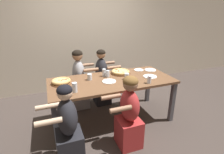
{
  "coord_description": "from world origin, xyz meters",
  "views": [
    {
      "loc": [
        -0.96,
        -2.53,
        1.84
      ],
      "look_at": [
        0.0,
        0.0,
        0.82
      ],
      "focal_mm": 28.0,
      "sensor_mm": 36.0,
      "label": 1
    }
  ],
  "objects_px": {
    "drinking_glass_c": "(149,80)",
    "diner_near_center": "(129,115)",
    "diner_near_left": "(68,129)",
    "drinking_glass_f": "(104,73)",
    "drinking_glass_a": "(127,77)",
    "empty_plate_d": "(150,70)",
    "drinking_glass_e": "(90,77)",
    "diner_far_midleft": "(79,82)",
    "empty_plate_b": "(109,81)",
    "drinking_glass_d": "(75,88)",
    "pizza_board_main": "(120,72)",
    "empty_plate_a": "(139,70)",
    "empty_plate_c": "(150,76)",
    "pizza_board_second": "(61,82)",
    "drinking_glass_g": "(63,91)",
    "diner_far_center": "(102,80)",
    "drinking_glass_b": "(108,74)"
  },
  "relations": [
    {
      "from": "drinking_glass_c",
      "to": "diner_near_center",
      "type": "xyz_separation_m",
      "value": [
        -0.5,
        -0.33,
        -0.34
      ]
    },
    {
      "from": "diner_near_left",
      "to": "drinking_glass_f",
      "type": "bearing_deg",
      "value": -40.84
    },
    {
      "from": "drinking_glass_a",
      "to": "drinking_glass_f",
      "type": "distance_m",
      "value": 0.41
    },
    {
      "from": "empty_plate_d",
      "to": "drinking_glass_e",
      "type": "relative_size",
      "value": 2.12
    },
    {
      "from": "drinking_glass_e",
      "to": "diner_far_midleft",
      "type": "distance_m",
      "value": 0.62
    },
    {
      "from": "diner_near_center",
      "to": "diner_far_midleft",
      "type": "relative_size",
      "value": 0.91
    },
    {
      "from": "diner_near_left",
      "to": "empty_plate_b",
      "type": "bearing_deg",
      "value": -51.06
    },
    {
      "from": "empty_plate_b",
      "to": "drinking_glass_d",
      "type": "height_order",
      "value": "drinking_glass_d"
    },
    {
      "from": "pizza_board_main",
      "to": "drinking_glass_f",
      "type": "xyz_separation_m",
      "value": [
        -0.33,
        -0.03,
        0.04
      ]
    },
    {
      "from": "diner_far_midleft",
      "to": "empty_plate_a",
      "type": "bearing_deg",
      "value": 70.59
    },
    {
      "from": "drinking_glass_a",
      "to": "empty_plate_c",
      "type": "bearing_deg",
      "value": -5.35
    },
    {
      "from": "empty_plate_d",
      "to": "empty_plate_b",
      "type": "bearing_deg",
      "value": -164.13
    },
    {
      "from": "pizza_board_second",
      "to": "diner_far_midleft",
      "type": "bearing_deg",
      "value": 55.46
    },
    {
      "from": "pizza_board_main",
      "to": "diner_near_center",
      "type": "bearing_deg",
      "value": -105.95
    },
    {
      "from": "pizza_board_main",
      "to": "diner_far_midleft",
      "type": "distance_m",
      "value": 0.86
    },
    {
      "from": "drinking_glass_d",
      "to": "drinking_glass_g",
      "type": "distance_m",
      "value": 0.17
    },
    {
      "from": "pizza_board_main",
      "to": "diner_near_center",
      "type": "distance_m",
      "value": 1.0
    },
    {
      "from": "diner_far_center",
      "to": "diner_near_left",
      "type": "bearing_deg",
      "value": -32.56
    },
    {
      "from": "drinking_glass_e",
      "to": "drinking_glass_f",
      "type": "bearing_deg",
      "value": 15.19
    },
    {
      "from": "empty_plate_a",
      "to": "empty_plate_b",
      "type": "relative_size",
      "value": 0.81
    },
    {
      "from": "drinking_glass_a",
      "to": "drinking_glass_d",
      "type": "height_order",
      "value": "drinking_glass_d"
    },
    {
      "from": "empty_plate_c",
      "to": "diner_far_center",
      "type": "bearing_deg",
      "value": 129.67
    },
    {
      "from": "empty_plate_a",
      "to": "diner_near_left",
      "type": "height_order",
      "value": "diner_near_left"
    },
    {
      "from": "drinking_glass_c",
      "to": "empty_plate_c",
      "type": "bearing_deg",
      "value": 54.42
    },
    {
      "from": "drinking_glass_g",
      "to": "pizza_board_main",
      "type": "bearing_deg",
      "value": 27.05
    },
    {
      "from": "empty_plate_d",
      "to": "drinking_glass_d",
      "type": "xyz_separation_m",
      "value": [
        -1.53,
        -0.46,
        0.05
      ]
    },
    {
      "from": "drinking_glass_b",
      "to": "empty_plate_b",
      "type": "bearing_deg",
      "value": -103.25
    },
    {
      "from": "diner_far_center",
      "to": "drinking_glass_c",
      "type": "bearing_deg",
      "value": 24.81
    },
    {
      "from": "drinking_glass_d",
      "to": "empty_plate_b",
      "type": "bearing_deg",
      "value": 18.17
    },
    {
      "from": "diner_near_center",
      "to": "diner_far_center",
      "type": "distance_m",
      "value": 1.35
    },
    {
      "from": "pizza_board_second",
      "to": "empty_plate_a",
      "type": "relative_size",
      "value": 1.74
    },
    {
      "from": "empty_plate_d",
      "to": "drinking_glass_a",
      "type": "xyz_separation_m",
      "value": [
        -0.63,
        -0.27,
        0.04
      ]
    },
    {
      "from": "empty_plate_a",
      "to": "diner_far_midleft",
      "type": "xyz_separation_m",
      "value": [
        -1.1,
        0.39,
        -0.24
      ]
    },
    {
      "from": "empty_plate_d",
      "to": "diner_far_midleft",
      "type": "height_order",
      "value": "diner_far_midleft"
    },
    {
      "from": "empty_plate_d",
      "to": "diner_near_left",
      "type": "relative_size",
      "value": 0.2
    },
    {
      "from": "pizza_board_second",
      "to": "diner_near_center",
      "type": "distance_m",
      "value": 1.18
    },
    {
      "from": "empty_plate_b",
      "to": "diner_far_center",
      "type": "bearing_deg",
      "value": 82.08
    },
    {
      "from": "drinking_glass_a",
      "to": "drinking_glass_f",
      "type": "xyz_separation_m",
      "value": [
        -0.31,
        0.27,
        0.02
      ]
    },
    {
      "from": "drinking_glass_e",
      "to": "empty_plate_b",
      "type": "bearing_deg",
      "value": -35.08
    },
    {
      "from": "drinking_glass_g",
      "to": "diner_far_midleft",
      "type": "height_order",
      "value": "diner_far_midleft"
    },
    {
      "from": "drinking_glass_a",
      "to": "drinking_glass_e",
      "type": "xyz_separation_m",
      "value": [
        -0.59,
        0.19,
        0.01
      ]
    },
    {
      "from": "pizza_board_main",
      "to": "drinking_glass_a",
      "type": "xyz_separation_m",
      "value": [
        -0.01,
        -0.3,
        0.01
      ]
    },
    {
      "from": "drinking_glass_e",
      "to": "drinking_glass_g",
      "type": "height_order",
      "value": "drinking_glass_g"
    },
    {
      "from": "drinking_glass_f",
      "to": "empty_plate_b",
      "type": "bearing_deg",
      "value": -90.75
    },
    {
      "from": "empty_plate_d",
      "to": "diner_far_midleft",
      "type": "xyz_separation_m",
      "value": [
        -1.3,
        0.47,
        -0.24
      ]
    },
    {
      "from": "drinking_glass_b",
      "to": "drinking_glass_a",
      "type": "bearing_deg",
      "value": -37.82
    },
    {
      "from": "diner_near_center",
      "to": "empty_plate_d",
      "type": "bearing_deg",
      "value": -44.8
    },
    {
      "from": "diner_far_midleft",
      "to": "diner_near_left",
      "type": "bearing_deg",
      "value": -16.51
    },
    {
      "from": "pizza_board_second",
      "to": "drinking_glass_b",
      "type": "bearing_deg",
      "value": 1.05
    },
    {
      "from": "empty_plate_c",
      "to": "diner_far_center",
      "type": "relative_size",
      "value": 0.2
    }
  ]
}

